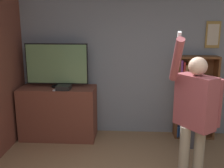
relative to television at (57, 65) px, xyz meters
name	(u,v)px	position (x,y,z in m)	size (l,w,h in m)	color
wall_back	(133,63)	(1.34, 0.33, 0.00)	(6.12, 0.09, 2.70)	gray
tv_ledge	(59,113)	(0.00, -0.03, -0.88)	(1.35, 0.59, 0.95)	brown
television	(57,65)	(0.00, 0.00, 0.00)	(1.11, 0.22, 0.78)	black
game_console	(64,87)	(0.15, -0.18, -0.37)	(0.24, 0.22, 0.07)	black
remote_loose	(56,90)	(0.02, -0.23, -0.39)	(0.07, 0.14, 0.02)	white
bookshelf	(192,98)	(2.42, 0.15, -0.62)	(0.71, 0.28, 1.51)	brown
person	(195,112)	(2.06, -1.49, -0.31)	(0.62, 0.58, 1.99)	gray
waste_bin	(191,136)	(2.35, -0.24, -1.17)	(0.30, 0.30, 0.36)	#4C4C51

